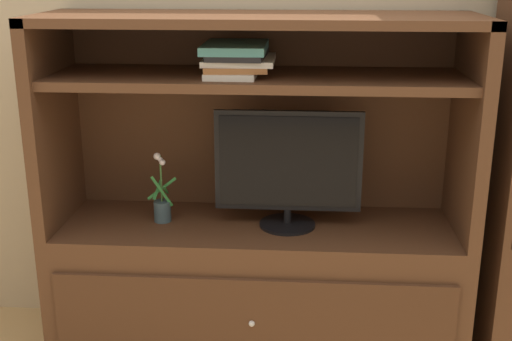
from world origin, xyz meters
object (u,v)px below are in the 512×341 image
at_px(potted_plant, 162,205).
at_px(magazine_stack, 236,58).
at_px(tv_monitor, 288,167).
at_px(media_console, 257,253).

bearing_deg(potted_plant, magazine_stack, -0.73).
height_order(potted_plant, magazine_stack, magazine_stack).
relative_size(tv_monitor, potted_plant, 1.99).
bearing_deg(media_console, magazine_stack, -176.48).
xyz_separation_m(media_console, tv_monitor, (0.13, -0.02, 0.39)).
height_order(media_console, magazine_stack, media_console).
xyz_separation_m(tv_monitor, potted_plant, (-0.53, 0.02, -0.18)).
bearing_deg(media_console, tv_monitor, -7.25).
height_order(tv_monitor, potted_plant, tv_monitor).
bearing_deg(magazine_stack, tv_monitor, -3.12).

